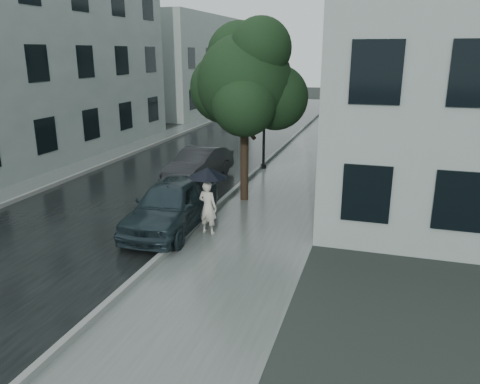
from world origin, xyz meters
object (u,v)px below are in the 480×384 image
(pedestrian, at_px, (208,207))
(car_far, at_px, (199,164))
(lamp_post, at_px, (261,99))
(car_near, at_px, (172,204))
(street_tree, at_px, (246,81))

(pedestrian, xyz_separation_m, car_far, (-2.43, 5.39, -0.13))
(pedestrian, bearing_deg, lamp_post, -74.31)
(pedestrian, bearing_deg, car_near, 9.66)
(lamp_post, distance_m, car_near, 8.44)
(street_tree, height_order, car_near, street_tree)
(car_near, bearing_deg, pedestrian, -3.65)
(car_far, bearing_deg, pedestrian, -60.15)
(pedestrian, distance_m, lamp_post, 8.47)
(pedestrian, bearing_deg, car_far, -53.92)
(car_near, distance_m, car_far, 5.50)
(pedestrian, distance_m, street_tree, 4.86)
(car_near, bearing_deg, lamp_post, 84.24)
(street_tree, xyz_separation_m, car_near, (-1.24, -3.49, -3.38))
(lamp_post, xyz_separation_m, car_near, (-0.60, -8.09, -2.34))
(car_near, relative_size, car_far, 1.09)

